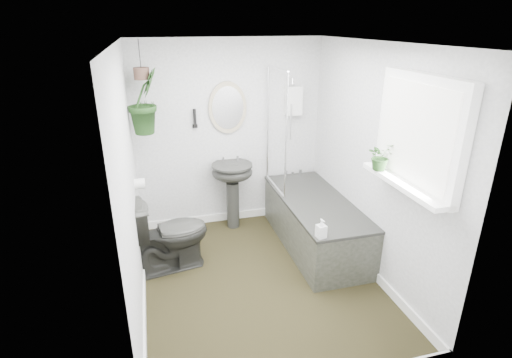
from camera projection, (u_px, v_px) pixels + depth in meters
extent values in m
cube|color=black|center=(260.00, 280.00, 4.09)|extent=(2.30, 2.80, 0.02)
cube|color=white|center=(261.00, 41.00, 3.23)|extent=(2.30, 2.80, 0.02)
cube|color=silver|center=(230.00, 135.00, 4.93)|extent=(2.30, 0.02, 2.30)
cube|color=silver|center=(323.00, 256.00, 2.39)|extent=(2.30, 0.02, 2.30)
cube|color=silver|center=(129.00, 187.00, 3.38)|extent=(0.02, 2.80, 2.30)
cube|color=silver|center=(373.00, 164.00, 3.94)|extent=(0.02, 2.80, 2.30)
cube|color=white|center=(260.00, 275.00, 4.06)|extent=(2.30, 2.80, 0.10)
cube|color=white|center=(294.00, 101.00, 4.91)|extent=(0.20, 0.10, 0.35)
ellipsoid|color=tan|center=(228.00, 108.00, 4.76)|extent=(0.46, 0.03, 0.62)
cylinder|color=black|center=(195.00, 118.00, 4.69)|extent=(0.04, 0.04, 0.22)
cylinder|color=white|center=(139.00, 184.00, 4.11)|extent=(0.11, 0.11, 0.11)
cube|color=white|center=(419.00, 133.00, 3.11)|extent=(0.08, 1.00, 0.90)
cube|color=white|center=(404.00, 184.00, 3.25)|extent=(0.18, 1.00, 0.04)
cube|color=white|center=(414.00, 133.00, 3.10)|extent=(0.01, 0.86, 0.76)
imported|color=#272724|center=(169.00, 234.00, 4.15)|extent=(0.86, 0.58, 0.81)
imported|color=black|center=(381.00, 156.00, 3.45)|extent=(0.26, 0.24, 0.25)
imported|color=black|center=(144.00, 101.00, 4.20)|extent=(0.48, 0.49, 0.69)
imported|color=black|center=(321.00, 228.00, 3.70)|extent=(0.10, 0.10, 0.19)
cylinder|color=#50362C|center=(142.00, 73.00, 4.10)|extent=(0.16, 0.16, 0.12)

